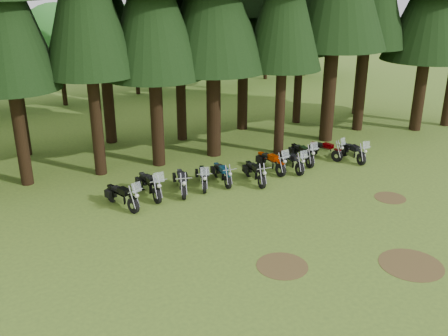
{
  "coord_description": "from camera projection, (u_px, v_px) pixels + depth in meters",
  "views": [
    {
      "loc": [
        -11.64,
        -14.23,
        9.29
      ],
      "look_at": [
        -1.61,
        5.0,
        1.0
      ],
      "focal_mm": 40.0,
      "sensor_mm": 36.0,
      "label": 1
    }
  ],
  "objects": [
    {
      "name": "ground",
      "position": [
        317.0,
        224.0,
        20.13
      ],
      "size": [
        120.0,
        120.0,
        0.0
      ],
      "primitive_type": "plane",
      "color": "#466523",
      "rests_on": "ground"
    },
    {
      "name": "decid_3",
      "position": [
        63.0,
        46.0,
        37.3
      ],
      "size": [
        6.12,
        5.95,
        7.65
      ],
      "color": "black",
      "rests_on": "ground"
    },
    {
      "name": "decid_4",
      "position": [
        139.0,
        42.0,
        41.06
      ],
      "size": [
        5.93,
        5.76,
        7.41
      ],
      "color": "black",
      "rests_on": "ground"
    },
    {
      "name": "decid_5",
      "position": [
        215.0,
        16.0,
        42.79
      ],
      "size": [
        8.45,
        8.21,
        10.56
      ],
      "color": "black",
      "rests_on": "ground"
    },
    {
      "name": "decid_6",
      "position": [
        271.0,
        24.0,
        47.06
      ],
      "size": [
        7.06,
        6.86,
        8.82
      ],
      "color": "black",
      "rests_on": "ground"
    },
    {
      "name": "decid_7",
      "position": [
        312.0,
        11.0,
        48.54
      ],
      "size": [
        8.44,
        8.2,
        10.55
      ],
      "color": "black",
      "rests_on": "ground"
    },
    {
      "name": "dirt_patch_0",
      "position": [
        282.0,
        266.0,
        17.18
      ],
      "size": [
        1.8,
        1.8,
        0.01
      ],
      "primitive_type": "cylinder",
      "color": "#4C3D1E",
      "rests_on": "ground"
    },
    {
      "name": "dirt_patch_1",
      "position": [
        390.0,
        198.0,
        22.49
      ],
      "size": [
        1.4,
        1.4,
        0.01
      ],
      "primitive_type": "cylinder",
      "color": "#4C3D1E",
      "rests_on": "ground"
    },
    {
      "name": "dirt_patch_2",
      "position": [
        411.0,
        265.0,
        17.25
      ],
      "size": [
        2.2,
        2.2,
        0.01
      ],
      "primitive_type": "cylinder",
      "color": "#4C3D1E",
      "rests_on": "ground"
    },
    {
      "name": "motorcycle_0",
      "position": [
        122.0,
        197.0,
        21.39
      ],
      "size": [
        0.99,
        2.31,
        1.48
      ],
      "rotation": [
        0.0,
        0.0,
        0.31
      ],
      "color": "black",
      "rests_on": "ground"
    },
    {
      "name": "motorcycle_1",
      "position": [
        150.0,
        186.0,
        22.47
      ],
      "size": [
        0.47,
        2.47,
        1.56
      ],
      "rotation": [
        0.0,
        0.0,
        0.04
      ],
      "color": "black",
      "rests_on": "ground"
    },
    {
      "name": "motorcycle_2",
      "position": [
        182.0,
        183.0,
        22.94
      ],
      "size": [
        0.8,
        2.24,
        0.94
      ],
      "rotation": [
        0.0,
        0.0,
        -0.29
      ],
      "color": "black",
      "rests_on": "ground"
    },
    {
      "name": "motorcycle_3",
      "position": [
        203.0,
        178.0,
        23.53
      ],
      "size": [
        1.02,
        2.14,
        1.38
      ],
      "rotation": [
        0.0,
        0.0,
        -0.36
      ],
      "color": "black",
      "rests_on": "ground"
    },
    {
      "name": "motorcycle_4",
      "position": [
        222.0,
        174.0,
        24.0
      ],
      "size": [
        0.4,
        2.15,
        0.87
      ],
      "rotation": [
        0.0,
        0.0,
        -0.11
      ],
      "color": "black",
      "rests_on": "ground"
    },
    {
      "name": "motorcycle_5",
      "position": [
        255.0,
        173.0,
        24.06
      ],
      "size": [
        0.44,
        2.27,
        0.92
      ],
      "rotation": [
        0.0,
        0.0,
        -0.13
      ],
      "color": "black",
      "rests_on": "ground"
    },
    {
      "name": "motorcycle_6",
      "position": [
        271.0,
        163.0,
        25.36
      ],
      "size": [
        0.52,
        2.37,
        1.49
      ],
      "rotation": [
        0.0,
        0.0,
        0.08
      ],
      "color": "black",
      "rests_on": "ground"
    },
    {
      "name": "motorcycle_7",
      "position": [
        292.0,
        162.0,
        25.52
      ],
      "size": [
        0.43,
        2.24,
        1.41
      ],
      "rotation": [
        0.0,
        0.0,
        -0.04
      ],
      "color": "black",
      "rests_on": "ground"
    },
    {
      "name": "motorcycle_8",
      "position": [
        302.0,
        154.0,
        26.57
      ],
      "size": [
        0.55,
        2.38,
        1.49
      ],
      "rotation": [
        0.0,
        0.0,
        -0.1
      ],
      "color": "black",
      "rests_on": "ground"
    },
    {
      "name": "motorcycle_9",
      "position": [
        325.0,
        150.0,
        27.26
      ],
      "size": [
        0.97,
        2.17,
        1.39
      ],
      "rotation": [
        0.0,
        0.0,
        0.33
      ],
      "color": "black",
      "rests_on": "ground"
    },
    {
      "name": "motorcycle_10",
      "position": [
        353.0,
        152.0,
        26.94
      ],
      "size": [
        0.52,
        2.23,
        1.4
      ],
      "rotation": [
        0.0,
        0.0,
        -0.1
      ],
      "color": "black",
      "rests_on": "ground"
    }
  ]
}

